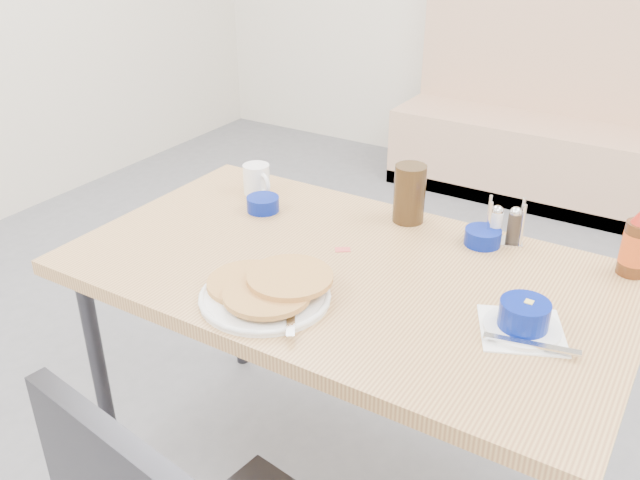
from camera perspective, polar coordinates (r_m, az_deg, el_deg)
The scene contains 11 objects.
booth_bench at distance 4.10m, azimuth 20.08°, elevation 8.00°, with size 1.90×0.56×1.22m.
dining_table at distance 1.74m, azimuth 2.11°, elevation -3.97°, with size 1.40×0.80×0.76m.
pancake_plate at distance 1.57m, azimuth -4.48°, elevation -4.26°, with size 0.31×0.30×0.05m.
coffee_mug at distance 2.11m, azimuth -5.32°, elevation 5.13°, with size 0.12×0.08×0.09m.
grits_setting at distance 1.52m, azimuth 16.77°, elevation -6.39°, with size 0.25×0.23×0.07m.
creamer_bowl at distance 2.00m, azimuth -4.83°, elevation 3.04°, with size 0.10×0.10×0.04m.
butter_bowl at distance 1.86m, azimuth 13.54°, elevation 0.24°, with size 0.10×0.10×0.04m.
amber_tumbler at distance 1.93m, azimuth 7.54°, elevation 3.89°, with size 0.09×0.09×0.17m, color #342210.
condiment_caddy at distance 1.88m, azimuth 15.27°, elevation 1.05°, with size 0.12×0.09×0.12m.
syrup_bottle at distance 1.81m, azimuth 25.13°, elevation -0.35°, with size 0.07×0.07×0.19m.
sugar_wrapper at distance 1.79m, azimuth 1.93°, elevation -0.82°, with size 0.04×0.03×0.00m, color #D14945.
Camera 1 is at (0.72, -1.05, 1.61)m, focal length 38.00 mm.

